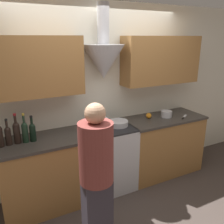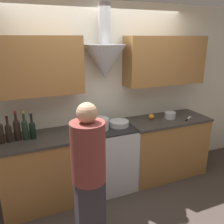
{
  "view_description": "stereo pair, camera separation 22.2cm",
  "coord_description": "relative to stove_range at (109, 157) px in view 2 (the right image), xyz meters",
  "views": [
    {
      "loc": [
        -1.35,
        -2.44,
        2.13
      ],
      "look_at": [
        0.0,
        0.21,
        1.19
      ],
      "focal_mm": 38.0,
      "sensor_mm": 36.0,
      "label": 1
    },
    {
      "loc": [
        -1.15,
        -2.53,
        2.13
      ],
      "look_at": [
        0.0,
        0.21,
        1.19
      ],
      "focal_mm": 38.0,
      "sensor_mm": 36.0,
      "label": 2
    }
  ],
  "objects": [
    {
      "name": "stove_range",
      "position": [
        0.0,
        0.0,
        0.0
      ],
      "size": [
        0.66,
        0.6,
        0.94
      ],
      "color": "silver",
      "rests_on": "ground_plane"
    },
    {
      "name": "counter_left",
      "position": [
        -0.89,
        -0.0,
        -0.0
      ],
      "size": [
        1.14,
        0.62,
        0.94
      ],
      "color": "#9E6B38",
      "rests_on": "ground_plane"
    },
    {
      "name": "person_foreground_left",
      "position": [
        -0.59,
        -0.93,
        0.4
      ],
      "size": [
        0.33,
        0.33,
        1.59
      ],
      "color": "#38333D",
      "rests_on": "ground_plane"
    },
    {
      "name": "ground_plane",
      "position": [
        0.0,
        -0.32,
        -0.47
      ],
      "size": [
        12.0,
        12.0,
        0.0
      ],
      "primitive_type": "plane",
      "color": "#423833"
    },
    {
      "name": "wine_bottle_3",
      "position": [
        -1.09,
        0.01,
        0.61
      ],
      "size": [
        0.07,
        0.07,
        0.36
      ],
      "color": "black",
      "rests_on": "counter_left"
    },
    {
      "name": "wine_bottle_4",
      "position": [
        -1.01,
        0.01,
        0.59
      ],
      "size": [
        0.07,
        0.07,
        0.32
      ],
      "color": "black",
      "rests_on": "counter_left"
    },
    {
      "name": "wine_bottle_2",
      "position": [
        -1.18,
        0.03,
        0.61
      ],
      "size": [
        0.08,
        0.08,
        0.36
      ],
      "color": "black",
      "rests_on": "counter_left"
    },
    {
      "name": "wine_bottle_0",
      "position": [
        -1.36,
        0.01,
        0.61
      ],
      "size": [
        0.08,
        0.08,
        0.34
      ],
      "color": "black",
      "rests_on": "counter_left"
    },
    {
      "name": "orange_fruit",
      "position": [
        0.72,
        0.06,
        0.51
      ],
      "size": [
        0.08,
        0.08,
        0.08
      ],
      "color": "orange",
      "rests_on": "counter_right"
    },
    {
      "name": "wall_back",
      "position": [
        0.02,
        0.27,
        1.0
      ],
      "size": [
        8.4,
        0.56,
        2.6
      ],
      "color": "silver",
      "rests_on": "ground_plane"
    },
    {
      "name": "mixing_bowl",
      "position": [
        0.15,
        -0.01,
        0.5
      ],
      "size": [
        0.28,
        0.28,
        0.07
      ],
      "color": "silver",
      "rests_on": "stove_range"
    },
    {
      "name": "saucepan",
      "position": [
        1.01,
        -0.01,
        0.51
      ],
      "size": [
        0.17,
        0.17,
        0.1
      ],
      "color": "silver",
      "rests_on": "counter_right"
    },
    {
      "name": "wine_bottle_1",
      "position": [
        -1.28,
        0.02,
        0.59
      ],
      "size": [
        0.07,
        0.07,
        0.32
      ],
      "color": "black",
      "rests_on": "counter_left"
    },
    {
      "name": "counter_right",
      "position": [
        0.96,
        -0.0,
        -0.0
      ],
      "size": [
        1.28,
        0.62,
        0.94
      ],
      "color": "#9E6B38",
      "rests_on": "ground_plane"
    },
    {
      "name": "stock_pot",
      "position": [
        -0.15,
        -0.01,
        0.54
      ],
      "size": [
        0.26,
        0.26,
        0.15
      ],
      "color": "silver",
      "rests_on": "stove_range"
    },
    {
      "name": "chefs_knife",
      "position": [
        1.25,
        -0.14,
        0.47
      ],
      "size": [
        0.21,
        0.15,
        0.01
      ],
      "rotation": [
        0.0,
        0.0,
        0.59
      ],
      "color": "silver",
      "rests_on": "counter_right"
    }
  ]
}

